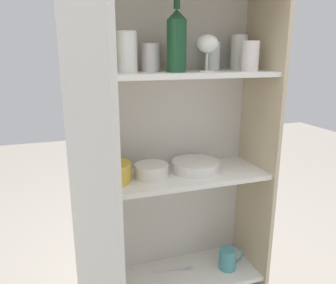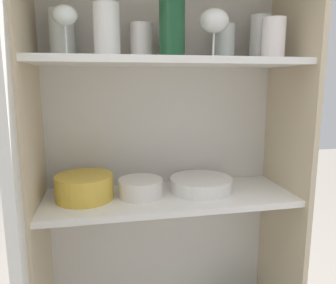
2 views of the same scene
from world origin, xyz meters
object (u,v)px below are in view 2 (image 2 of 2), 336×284
Objects in this scene: mixing_bowl_large at (84,186)px; wine_bottle at (173,16)px; plate_stack_white at (201,184)px; serving_bowl_small at (141,187)px.

wine_bottle is at bearing -10.40° from mixing_bowl_large.
plate_stack_white is at bearing 27.29° from wine_bottle.
serving_bowl_small is at bearing -3.16° from mixing_bowl_large.
wine_bottle is at bearing -152.71° from plate_stack_white.
serving_bowl_small reaches higher than plate_stack_white.
plate_stack_white is 1.17× the size of mixing_bowl_large.
wine_bottle reaches higher than plate_stack_white.
mixing_bowl_large is (-0.28, 0.05, -0.51)m from wine_bottle.
serving_bowl_small is (0.18, -0.01, -0.01)m from mixing_bowl_large.
wine_bottle is 0.54m from plate_stack_white.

